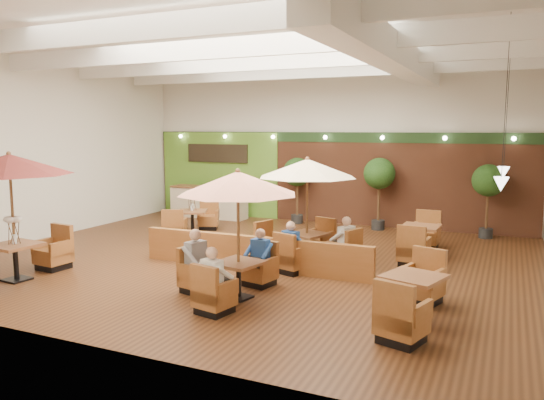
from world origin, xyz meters
The scene contains 17 objects.
room centered at (0.25, 1.22, 3.63)m, with size 14.04×14.00×5.52m.
service_counter centered at (-4.40, 5.10, 0.58)m, with size 3.00×0.75×1.18m.
booth_divider centered at (0.43, -0.92, 0.41)m, with size 5.88×0.18×0.81m, color brown.
table_0 centered at (-3.96, -3.91, 2.17)m, with size 2.66×2.85×2.87m.
table_1 centered at (1.08, -2.98, 1.87)m, with size 2.51×2.63×2.60m.
table_2 centered at (1.40, 0.16, 1.82)m, with size 2.76×2.76×2.67m.
table_3 centered at (-3.17, 2.04, 0.50)m, with size 1.17×2.83×1.56m.
table_4 centered at (4.51, -2.84, 0.40)m, with size 1.17×2.94×1.05m.
table_5 centered at (3.89, 2.05, 0.40)m, with size 0.98×2.82×1.05m.
topiary_0 centered at (-0.88, 5.30, 1.74)m, with size 1.01×1.01×2.34m.
topiary_1 centered at (2.02, 5.30, 1.79)m, with size 1.03×1.03×2.40m.
topiary_2 centered at (5.37, 5.30, 1.70)m, with size 0.98×0.98×2.28m.
diner_0 centered at (1.14, -3.93, 0.76)m, with size 0.43×0.38×0.79m.
diner_1 centered at (1.14, -2.03, 0.75)m, with size 0.40×0.33×0.78m.
diner_2 centered at (0.19, -2.98, 0.78)m, with size 0.42×0.47×0.86m.
diner_3 centered at (1.40, -0.82, 0.75)m, with size 0.42×0.38×0.77m.
diner_4 centered at (2.38, 0.16, 0.76)m, with size 0.43×0.45×0.80m.
Camera 1 is at (5.94, -12.03, 3.37)m, focal length 35.00 mm.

